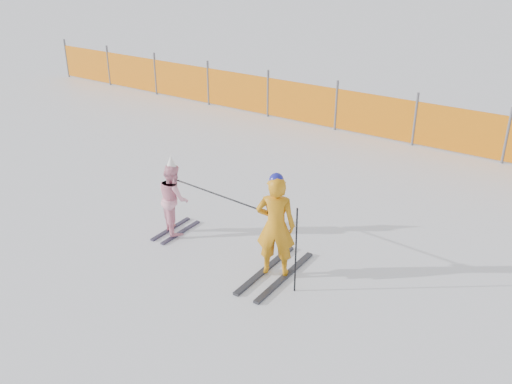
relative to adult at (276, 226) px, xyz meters
The scene contains 5 objects.
ground 1.02m from the adult, behind, with size 120.00×120.00×0.00m, color white.
adult is the anchor object (origin of this frame).
child 2.09m from the adult, behind, with size 0.73×0.93×1.37m.
ski_poles 0.42m from the adult, behind, with size 2.41×0.39×1.30m.
safety_fence 7.64m from the adult, 123.12° to the left, with size 16.11×0.06×1.25m.
Camera 1 is at (4.32, -5.99, 4.66)m, focal length 40.00 mm.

